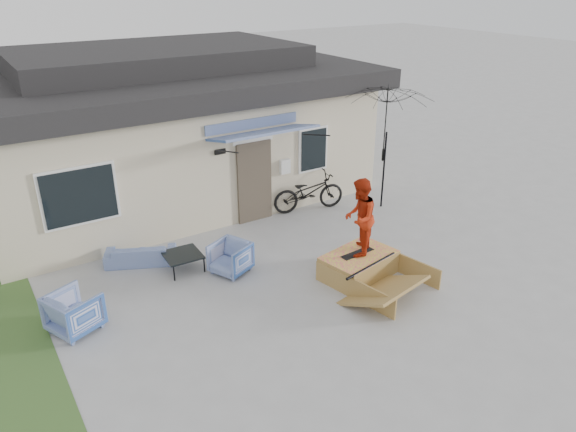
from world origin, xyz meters
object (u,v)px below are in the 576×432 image
loveseat (140,251)px  bicycle (309,188)px  skater (360,216)px  coffee_table (183,262)px  skate_ramp (359,265)px  skateboard (357,253)px  patio_umbrella (386,145)px  armchair_right (230,256)px  armchair_left (74,310)px

loveseat → bicycle: bearing=-150.4°
loveseat → skater: (3.68, -2.98, 1.08)m
coffee_table → bicycle: bearing=15.9°
skate_ramp → skateboard: size_ratio=2.52×
bicycle → patio_umbrella: (1.82, -0.88, 1.12)m
loveseat → skate_ramp: (3.69, -3.03, -0.05)m
armchair_right → skateboard: bearing=30.6°
loveseat → skate_ramp: bearing=165.6°
armchair_left → skateboard: size_ratio=1.03×
armchair_left → armchair_right: bearing=-107.5°
bicycle → skate_ramp: 3.60m
armchair_left → skater: skater is taller
coffee_table → bicycle: (4.10, 1.17, 0.44)m
loveseat → skateboard: bearing=166.0°
armchair_right → skater: (2.20, -1.55, 1.00)m
skateboard → loveseat: bearing=136.7°
skate_ramp → skateboard: bearing=90.0°
bicycle → coffee_table: bearing=118.3°
coffee_table → skateboard: 3.75m
loveseat → armchair_left: size_ratio=1.85×
armchair_right → coffee_table: bearing=-152.8°
coffee_table → skateboard: bearing=-36.1°
armchair_left → armchair_right: size_ratio=1.09×
coffee_table → bicycle: bicycle is taller
armchair_left → patio_umbrella: 8.58m
armchair_right → skate_ramp: (2.21, -1.60, -0.13)m
armchair_left → bicycle: bicycle is taller
loveseat → skater: bearing=166.0°
coffee_table → loveseat: bearing=130.5°
bicycle → skateboard: 3.54m
loveseat → skateboard: loveseat is taller
armchair_left → skate_ramp: (5.49, -1.28, -0.16)m
bicycle → skateboard: bicycle is taller
loveseat → armchair_left: 2.51m
armchair_left → skateboard: (5.48, -1.23, 0.12)m
skateboard → coffee_table: bearing=139.6°
skater → patio_umbrella: bearing=178.3°
skateboard → skater: size_ratio=0.49×
armchair_right → bicycle: 3.76m
armchair_right → skater: bearing=30.6°
patio_umbrella → bicycle: bearing=154.2°
patio_umbrella → armchair_left: bearing=-171.5°
loveseat → coffee_table: bearing=155.5°
loveseat → patio_umbrella: 6.77m
bicycle → loveseat: bearing=107.0°
coffee_table → skateboard: size_ratio=0.96×
coffee_table → bicycle: 4.29m
armchair_right → bicycle: size_ratio=0.38×
patio_umbrella → skate_ramp: patio_umbrella is taller
loveseat → skateboard: 4.75m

